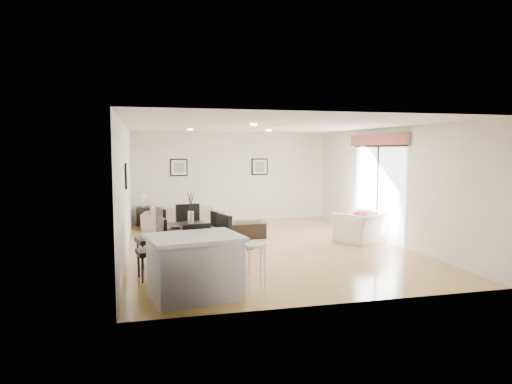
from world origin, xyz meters
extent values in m
plane|color=tan|center=(0.00, 0.00, 0.00)|extent=(8.00, 8.00, 0.00)
cube|color=white|center=(0.00, 4.00, 1.35)|extent=(6.00, 0.04, 2.70)
cube|color=white|center=(0.00, -4.00, 1.35)|extent=(6.00, 0.04, 2.70)
cube|color=white|center=(-3.00, 0.00, 1.35)|extent=(0.04, 8.00, 2.70)
cube|color=white|center=(3.00, 0.00, 1.35)|extent=(0.04, 8.00, 2.70)
cube|color=white|center=(0.00, 0.00, 2.70)|extent=(6.00, 8.00, 0.02)
imported|color=gray|center=(-1.58, 2.80, 0.32)|extent=(2.32, 1.24, 0.64)
imported|color=silver|center=(2.34, -0.13, 0.36)|extent=(1.42, 1.36, 0.71)
imported|color=#305022|center=(5.62, -0.69, 0.34)|extent=(0.68, 0.61, 0.68)
imported|color=#305022|center=(5.78, 0.90, 0.30)|extent=(0.34, 0.34, 0.61)
cube|color=black|center=(-1.81, -1.62, 0.72)|extent=(1.24, 1.95, 0.06)
cylinder|color=black|center=(-2.03, -2.52, 0.35)|extent=(0.07, 0.07, 0.69)
cylinder|color=black|center=(-2.36, -0.86, 0.35)|extent=(0.07, 0.07, 0.69)
cylinder|color=black|center=(-1.27, -2.37, 0.35)|extent=(0.07, 0.07, 0.69)
cylinder|color=black|center=(-1.59, -0.71, 0.35)|extent=(0.07, 0.07, 0.69)
cube|color=black|center=(-2.54, -2.07, 0.46)|extent=(0.53, 0.53, 0.08)
cube|color=black|center=(-2.34, -2.03, 0.75)|extent=(0.14, 0.47, 0.55)
cylinder|color=black|center=(-2.74, -1.92, 0.21)|extent=(0.04, 0.04, 0.42)
cylinder|color=black|center=(-2.39, -1.86, 0.21)|extent=(0.04, 0.04, 0.42)
cylinder|color=black|center=(-2.68, -2.28, 0.21)|extent=(0.04, 0.04, 0.42)
cylinder|color=black|center=(-2.33, -2.21, 0.21)|extent=(0.04, 0.04, 0.42)
cube|color=black|center=(-2.54, -1.16, 0.49)|extent=(0.59, 0.59, 0.08)
cube|color=black|center=(-2.33, -1.11, 0.79)|extent=(0.18, 0.49, 0.58)
cylinder|color=black|center=(-2.77, -1.03, 0.22)|extent=(0.04, 0.04, 0.44)
cylinder|color=black|center=(-2.40, -0.93, 0.22)|extent=(0.04, 0.04, 0.44)
cylinder|color=black|center=(-2.67, -1.39, 0.22)|extent=(0.04, 0.04, 0.44)
cylinder|color=black|center=(-2.30, -1.30, 0.22)|extent=(0.04, 0.04, 0.44)
cube|color=black|center=(-1.09, -2.07, 0.48)|extent=(0.60, 0.60, 0.08)
cube|color=black|center=(-1.29, -2.13, 0.78)|extent=(0.20, 0.48, 0.57)
cylinder|color=black|center=(-0.86, -2.19, 0.22)|extent=(0.04, 0.04, 0.44)
cylinder|color=black|center=(-1.22, -2.30, 0.22)|extent=(0.04, 0.04, 0.44)
cylinder|color=black|center=(-0.97, -1.83, 0.22)|extent=(0.04, 0.04, 0.44)
cylinder|color=black|center=(-1.32, -1.94, 0.22)|extent=(0.04, 0.04, 0.44)
cube|color=black|center=(-1.09, -1.16, 0.44)|extent=(0.57, 0.57, 0.08)
cube|color=black|center=(-1.27, -1.23, 0.73)|extent=(0.21, 0.44, 0.53)
cylinder|color=black|center=(-0.87, -1.26, 0.20)|extent=(0.03, 0.03, 0.41)
cylinder|color=black|center=(-1.19, -1.39, 0.20)|extent=(0.03, 0.03, 0.41)
cylinder|color=black|center=(-0.99, -0.94, 0.20)|extent=(0.03, 0.03, 0.41)
cylinder|color=black|center=(-1.32, -1.06, 0.20)|extent=(0.03, 0.03, 0.41)
cube|color=black|center=(-1.81, -2.82, 0.45)|extent=(0.48, 0.48, 0.08)
cube|color=black|center=(-1.83, -2.62, 0.74)|extent=(0.45, 0.09, 0.54)
cylinder|color=black|center=(-1.98, -3.01, 0.21)|extent=(0.04, 0.04, 0.41)
cylinder|color=black|center=(-2.00, -2.65, 0.21)|extent=(0.04, 0.04, 0.41)
cylinder|color=black|center=(-1.62, -2.98, 0.21)|extent=(0.04, 0.04, 0.41)
cylinder|color=black|center=(-1.65, -2.63, 0.21)|extent=(0.04, 0.04, 0.41)
cube|color=black|center=(-1.81, -0.41, 0.49)|extent=(0.56, 0.56, 0.08)
cube|color=black|center=(-1.78, -0.62, 0.80)|extent=(0.49, 0.14, 0.58)
cylinder|color=black|center=(-1.66, -0.19, 0.22)|extent=(0.04, 0.04, 0.45)
cylinder|color=black|center=(-1.59, -0.57, 0.22)|extent=(0.04, 0.04, 0.45)
cylinder|color=black|center=(-2.03, -0.25, 0.22)|extent=(0.04, 0.04, 0.45)
cylinder|color=black|center=(-1.97, -0.63, 0.22)|extent=(0.04, 0.04, 0.45)
cylinder|color=white|center=(-1.81, -1.62, 0.91)|extent=(0.11, 0.11, 0.32)
cylinder|color=#302215|center=(-1.54, -1.62, 0.76)|extent=(0.31, 0.31, 0.01)
cylinder|color=black|center=(-1.54, -1.62, 0.78)|extent=(0.16, 0.16, 0.05)
cylinder|color=#302215|center=(-1.81, -1.11, 0.76)|extent=(0.31, 0.31, 0.01)
cylinder|color=black|center=(-1.81, -1.11, 0.78)|extent=(0.16, 0.16, 0.05)
cylinder|color=#302215|center=(-2.09, -1.62, 0.76)|extent=(0.31, 0.31, 0.01)
cylinder|color=black|center=(-2.09, -1.62, 0.78)|extent=(0.16, 0.16, 0.05)
cylinder|color=#302215|center=(-1.81, -2.12, 0.76)|extent=(0.31, 0.31, 0.01)
cylinder|color=black|center=(-1.81, -2.12, 0.78)|extent=(0.16, 0.16, 0.05)
cube|color=black|center=(-0.22, 1.06, 0.19)|extent=(0.97, 0.61, 0.38)
cube|color=black|center=(-2.66, 3.66, 0.27)|extent=(0.40, 0.40, 0.53)
cylinder|color=white|center=(-2.66, 3.66, 0.60)|extent=(0.08, 0.08, 0.14)
cone|color=silver|center=(-2.66, 3.66, 0.77)|extent=(0.18, 0.18, 0.19)
cube|color=#B01628|center=(2.24, -0.23, 0.57)|extent=(0.35, 0.22, 0.33)
cube|color=silver|center=(-1.93, -3.24, 0.43)|extent=(1.38, 1.13, 0.87)
cube|color=silver|center=(-1.93, -3.24, 0.90)|extent=(1.50, 1.25, 0.06)
cylinder|color=silver|center=(-1.01, -3.24, 0.74)|extent=(0.35, 0.35, 0.05)
cylinder|color=silver|center=(-0.89, -3.12, 0.37)|extent=(0.02, 0.02, 0.74)
cylinder|color=silver|center=(-1.12, -3.12, 0.37)|extent=(0.02, 0.02, 0.74)
cylinder|color=silver|center=(-1.12, -3.35, 0.37)|extent=(0.02, 0.02, 0.74)
cylinder|color=silver|center=(-0.89, -3.35, 0.37)|extent=(0.02, 0.02, 0.74)
cube|color=black|center=(-1.60, 3.97, 1.65)|extent=(0.52, 0.03, 0.52)
cube|color=white|center=(-1.60, 3.97, 1.65)|extent=(0.44, 0.04, 0.44)
cube|color=#5C5D57|center=(-1.60, 3.97, 1.65)|extent=(0.30, 0.04, 0.30)
cube|color=black|center=(0.90, 3.97, 1.65)|extent=(0.52, 0.03, 0.52)
cube|color=white|center=(0.90, 3.97, 1.65)|extent=(0.44, 0.04, 0.44)
cube|color=#5C5D57|center=(0.90, 3.97, 1.65)|extent=(0.30, 0.04, 0.30)
cube|color=black|center=(-2.97, -0.20, 1.65)|extent=(0.03, 0.52, 0.52)
cube|color=white|center=(-2.97, -0.20, 1.65)|extent=(0.04, 0.44, 0.44)
cube|color=#5C5D57|center=(-2.97, -0.20, 1.65)|extent=(0.04, 0.30, 0.30)
cube|color=white|center=(2.98, 0.30, 1.12)|extent=(0.02, 2.40, 2.25)
cube|color=black|center=(2.96, 0.30, 1.12)|extent=(0.03, 0.05, 2.25)
cube|color=black|center=(2.96, 0.30, 2.27)|extent=(0.03, 2.50, 0.05)
cube|color=maroon|center=(2.92, 0.30, 2.43)|extent=(0.10, 2.70, 0.28)
plane|color=gray|center=(5.00, 0.30, 0.00)|extent=(6.00, 6.00, 0.00)
cube|color=#29292B|center=(6.20, 0.30, 0.90)|extent=(0.08, 5.50, 1.80)
cube|color=brown|center=(6.05, 2.70, 1.00)|extent=(0.35, 0.35, 2.00)
camera|label=1|loc=(-2.63, -9.83, 2.18)|focal=32.00mm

